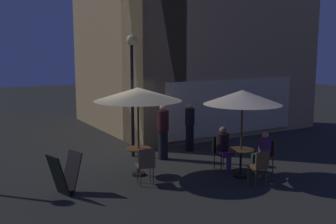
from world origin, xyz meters
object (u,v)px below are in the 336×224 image
Objects in this scene: patio_umbrella_0 at (138,95)px; menu_sandwich_board at (65,174)px; cafe_chair_1 at (220,150)px; patron_standing_3 at (163,132)px; patron_seated_0 at (224,146)px; cafe_chair_2 at (260,165)px; patron_seated_1 at (263,150)px; street_lamp_near_corner at (132,71)px; patio_umbrella_1 at (242,98)px; cafe_chair_0 at (146,163)px; cafe_chair_3 at (267,153)px; patron_standing_2 at (190,126)px; cafe_table_0 at (139,156)px; cafe_table_1 at (241,157)px.

menu_sandwich_board is at bearing -168.24° from patio_umbrella_0.
patio_umbrella_0 is (2.15, 0.45, 1.72)m from menu_sandwich_board.
patron_standing_3 reaches higher than cafe_chair_1.
cafe_chair_2 is at bearing -2.43° from patron_seated_0.
patron_seated_1 is (0.70, -0.99, 0.12)m from cafe_chair_1.
menu_sandwich_board is (-2.85, -2.30, -2.25)m from street_lamp_near_corner.
street_lamp_near_corner is 4.11× the size of cafe_chair_1.
patron_seated_0 is (0.01, 0.75, -1.45)m from patio_umbrella_1.
cafe_chair_1 is (2.32, -0.63, -1.66)m from patio_umbrella_0.
cafe_chair_0 is at bearing -88.15° from patron_seated_0.
cafe_chair_3 is at bearing -7.95° from patio_umbrella_1.
patron_standing_3 is at bearing 19.44° from cafe_chair_2.
cafe_chair_2 is 3.90m from patron_standing_2.
patron_seated_0 reaches higher than cafe_chair_0.
cafe_chair_0 is at bearing 92.19° from patron_standing_3.
cafe_table_0 is 0.64× the size of patron_seated_1.
patio_umbrella_0 is (0.00, 0.00, 1.69)m from cafe_table_0.
patron_standing_3 reaches higher than cafe_table_1.
patio_umbrella_0 reaches higher than cafe_chair_1.
patio_umbrella_1 reaches higher than patron_standing_3.
menu_sandwich_board is at bearing 92.75° from cafe_chair_0.
street_lamp_near_corner is 1.61× the size of patio_umbrella_0.
cafe_table_1 is at bearing -29.62° from menu_sandwich_board.
cafe_chair_0 is at bearing -103.72° from cafe_table_0.
cafe_chair_0 is at bearing 63.85° from cafe_chair_2.
cafe_chair_2 is 1.56m from patron_seated_0.
menu_sandwich_board is 4.77m from cafe_chair_2.
patron_standing_3 is (-1.31, -0.48, 0.03)m from patron_standing_2.
patron_standing_3 is (-1.78, 2.71, 0.30)m from cafe_chair_3.
cafe_chair_0 reaches higher than cafe_table_0.
cafe_chair_1 is at bearing 160.86° from patron_standing_3.
cafe_chair_2 is (2.24, -2.31, 0.01)m from cafe_table_0.
cafe_chair_2 is at bearing 146.15° from patron_standing_3.
patio_umbrella_1 is at bearing -91.65° from cafe_chair_0.
cafe_table_0 is at bearing -90.03° from patron_standing_2.
patron_seated_0 reaches higher than cafe_chair_2.
cafe_chair_0 is 1.02× the size of cafe_chair_3.
cafe_table_0 is 0.84× the size of cafe_chair_2.
patron_standing_2 is at bearing 29.92° from cafe_table_0.
cafe_chair_3 is at bearing 180.00° from patron_seated_1.
cafe_chair_3 is (2.46, -3.48, -2.18)m from street_lamp_near_corner.
cafe_table_0 is 2.40m from cafe_chair_1.
cafe_chair_1 is at bearing -42.16° from cafe_chair_3.
cafe_chair_2 is 0.72× the size of patron_seated_0.
patio_umbrella_0 is at bearing -107.83° from patron_seated_0.
patio_umbrella_0 is 1.85m from cafe_chair_0.
street_lamp_near_corner is 3.69m from patron_seated_0.
street_lamp_near_corner reaches higher than cafe_chair_3.
patio_umbrella_0 is (-0.70, -1.85, -0.53)m from street_lamp_near_corner.
patron_standing_2 is at bearing 82.87° from patio_umbrella_1.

